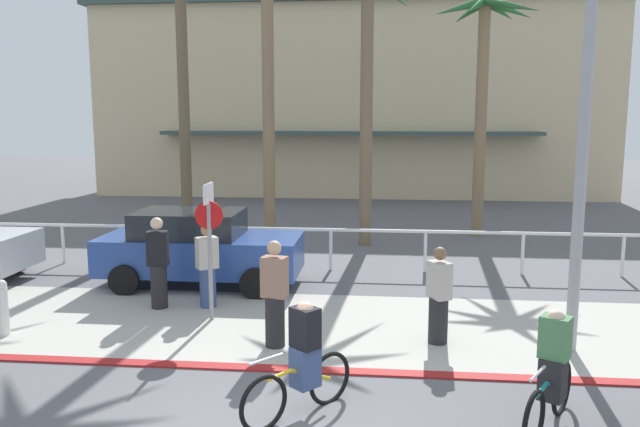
# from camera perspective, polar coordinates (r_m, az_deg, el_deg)

# --- Properties ---
(ground_plane) EXTENTS (80.00, 80.00, 0.00)m
(ground_plane) POSITION_cam_1_polar(r_m,az_deg,el_deg) (17.20, 1.39, -3.87)
(ground_plane) COLOR #5B5B60
(sidewalk_strip) EXTENTS (44.00, 4.00, 0.02)m
(sidewalk_strip) POSITION_cam_1_polar(r_m,az_deg,el_deg) (11.64, -0.84, -10.06)
(sidewalk_strip) COLOR #ADAAA0
(sidewalk_strip) RESTS_ON ground
(curb_paint) EXTENTS (44.00, 0.24, 0.03)m
(curb_paint) POSITION_cam_1_polar(r_m,az_deg,el_deg) (9.78, -2.23, -13.80)
(curb_paint) COLOR maroon
(curb_paint) RESTS_ON ground
(building_backdrop) EXTENTS (24.53, 10.78, 9.24)m
(building_backdrop) POSITION_cam_1_polar(r_m,az_deg,el_deg) (33.47, 3.06, 10.26)
(building_backdrop) COLOR beige
(building_backdrop) RESTS_ON ground
(rail_fence) EXTENTS (27.67, 0.08, 1.04)m
(rail_fence) POSITION_cam_1_polar(r_m,az_deg,el_deg) (15.57, 0.97, -2.06)
(rail_fence) COLOR white
(rail_fence) RESTS_ON ground
(stop_sign_bike_lane) EXTENTS (0.52, 0.56, 2.56)m
(stop_sign_bike_lane) POSITION_cam_1_polar(r_m,az_deg,el_deg) (11.73, -9.90, -1.61)
(stop_sign_bike_lane) COLOR gray
(stop_sign_bike_lane) RESTS_ON ground
(bollard_0) EXTENTS (0.20, 0.20, 1.00)m
(bollard_0) POSITION_cam_1_polar(r_m,az_deg,el_deg) (12.29, -26.60, -7.52)
(bollard_0) COLOR white
(bollard_0) RESTS_ON ground
(streetlight_curb) EXTENTS (0.24, 2.54, 7.50)m
(streetlight_curb) POSITION_cam_1_polar(r_m,az_deg,el_deg) (10.37, 23.20, 10.89)
(streetlight_curb) COLOR #9EA0A5
(streetlight_curb) RESTS_ON ground
(palm_tree_2) EXTENTS (2.96, 3.51, 9.18)m
(palm_tree_2) POSITION_cam_1_polar(r_m,az_deg,el_deg) (21.51, -12.50, 16.75)
(palm_tree_2) COLOR brown
(palm_tree_2) RESTS_ON ground
(palm_tree_4) EXTENTS (3.05, 3.42, 7.69)m
(palm_tree_4) POSITION_cam_1_polar(r_m,az_deg,el_deg) (18.51, 4.40, 14.81)
(palm_tree_4) COLOR #756047
(palm_tree_4) RESTS_ON ground
(palm_tree_5) EXTENTS (3.11, 3.46, 7.33)m
(palm_tree_5) POSITION_cam_1_polar(r_m,az_deg,el_deg) (20.51, 14.46, 13.78)
(palm_tree_5) COLOR #846B4C
(palm_tree_5) RESTS_ON ground
(car_blue_1) EXTENTS (4.40, 2.02, 1.69)m
(car_blue_1) POSITION_cam_1_polar(r_m,az_deg,el_deg) (14.37, -10.85, -3.01)
(car_blue_1) COLOR #284793
(car_blue_1) RESTS_ON ground
(cyclist_yellow_0) EXTENTS (1.25, 1.40, 1.50)m
(cyclist_yellow_0) POSITION_cam_1_polar(r_m,az_deg,el_deg) (8.24, -1.60, -13.13)
(cyclist_yellow_0) COLOR black
(cyclist_yellow_0) RESTS_ON ground
(cyclist_teal_1) EXTENTS (0.97, 1.60, 1.50)m
(cyclist_teal_1) POSITION_cam_1_polar(r_m,az_deg,el_deg) (8.39, 20.09, -13.27)
(cyclist_teal_1) COLOR black
(cyclist_teal_1) RESTS_ON ground
(pedestrian_0) EXTENTS (0.43, 0.48, 1.65)m
(pedestrian_0) POSITION_cam_1_polar(r_m,az_deg,el_deg) (10.76, 10.60, -7.62)
(pedestrian_0) COLOR #232326
(pedestrian_0) RESTS_ON ground
(pedestrian_1) EXTENTS (0.45, 0.39, 1.79)m
(pedestrian_1) POSITION_cam_1_polar(r_m,az_deg,el_deg) (10.43, -4.08, -7.59)
(pedestrian_1) COLOR #232326
(pedestrian_1) RESTS_ON ground
(pedestrian_2) EXTENTS (0.44, 0.37, 1.82)m
(pedestrian_2) POSITION_cam_1_polar(r_m,az_deg,el_deg) (12.84, -14.31, -4.62)
(pedestrian_2) COLOR #232326
(pedestrian_2) RESTS_ON ground
(pedestrian_3) EXTENTS (0.48, 0.45, 1.67)m
(pedestrian_3) POSITION_cam_1_polar(r_m,az_deg,el_deg) (12.72, -10.07, -4.98)
(pedestrian_3) COLOR #384C7A
(pedestrian_3) RESTS_ON ground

